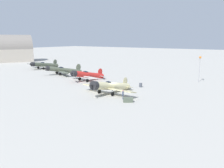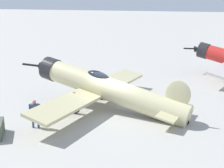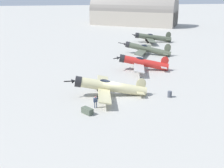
{
  "view_description": "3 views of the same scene",
  "coord_description": "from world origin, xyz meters",
  "views": [
    {
      "loc": [
        -37.38,
        -26.07,
        10.55
      ],
      "look_at": [
        0.0,
        0.0,
        1.8
      ],
      "focal_mm": 38.5,
      "sensor_mm": 36.0,
      "label": 1
    },
    {
      "loc": [
        7.58,
        -16.99,
        6.92
      ],
      "look_at": [
        0.0,
        0.0,
        1.8
      ],
      "focal_mm": 48.26,
      "sensor_mm": 36.0,
      "label": 2
    },
    {
      "loc": [
        -5.68,
        -40.99,
        15.78
      ],
      "look_at": [
        0.0,
        0.0,
        1.8
      ],
      "focal_mm": 47.59,
      "sensor_mm": 36.0,
      "label": 3
    }
  ],
  "objects": [
    {
      "name": "ground_plane",
      "position": [
        0.0,
        0.0,
        0.0
      ],
      "size": [
        400.0,
        400.0,
        0.0
      ],
      "primitive_type": "plane",
      "color": "#A8A59E"
    },
    {
      "name": "airplane_foreground",
      "position": [
        -0.52,
        0.04,
        1.44
      ],
      "size": [
        12.24,
        12.02,
        3.39
      ],
      "rotation": [
        0.0,
        0.0,
        3.06
      ],
      "color": "beige",
      "rests_on": "ground_plane"
    },
    {
      "name": "ground_crew_mechanic",
      "position": [
        -2.82,
        -4.3,
        0.99
      ],
      "size": [
        0.58,
        0.4,
        1.64
      ],
      "rotation": [
        0.0,
        0.0,
        2.04
      ],
      "color": "#384766",
      "rests_on": "ground_plane"
    }
  ]
}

